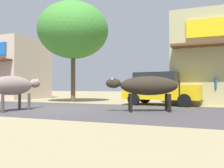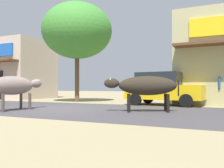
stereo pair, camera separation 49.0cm
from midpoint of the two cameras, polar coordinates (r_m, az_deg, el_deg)
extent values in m
plane|color=#9C8C65|center=(10.61, -11.00, -5.60)|extent=(80.00, 80.00, 0.00)
cube|color=#433F43|center=(10.60, -11.00, -5.59)|extent=(72.00, 6.15, 0.00)
cube|color=#C3AC9A|center=(21.81, -22.52, 2.97)|extent=(6.88, 4.22, 4.59)
cylinder|color=brown|center=(15.13, -7.30, 1.52)|extent=(0.27, 0.27, 3.00)
ellipsoid|color=#3F8932|center=(15.52, -7.28, 12.29)|extent=(4.32, 4.32, 3.46)
cube|color=yellow|center=(12.45, 13.43, -1.88)|extent=(3.87, 2.00, 0.70)
cube|color=#1E2328|center=(12.53, 12.18, 1.19)|extent=(2.18, 1.73, 0.64)
cylinder|color=black|center=(13.03, 19.63, -3.34)|extent=(0.61, 0.23, 0.60)
cylinder|color=black|center=(11.34, 18.20, -3.74)|extent=(0.61, 0.23, 0.60)
cylinder|color=black|center=(13.65, 9.47, -3.26)|extent=(0.61, 0.23, 0.60)
cylinder|color=black|center=(12.04, 6.72, -3.60)|extent=(0.61, 0.23, 0.60)
ellipsoid|color=slate|center=(10.06, -21.03, -0.32)|extent=(0.89, 1.96, 0.73)
ellipsoid|color=slate|center=(10.87, -16.15, 0.11)|extent=(0.32, 0.58, 0.36)
cone|color=beige|center=(10.98, -16.33, 1.04)|extent=(0.06, 0.06, 0.12)
cone|color=beige|center=(10.84, -15.59, 1.06)|extent=(0.06, 0.06, 0.12)
cylinder|color=#4B403C|center=(10.67, -19.38, -3.77)|extent=(0.11, 0.11, 0.66)
cylinder|color=#4B403C|center=(10.29, -17.46, -3.90)|extent=(0.11, 0.11, 0.66)
cylinder|color=#4B403C|center=(9.48, -22.92, -4.14)|extent=(0.11, 0.11, 0.66)
ellipsoid|color=#2D251C|center=(8.96, 9.93, -0.37)|extent=(2.23, 1.47, 0.70)
ellipsoid|color=#2D251C|center=(8.88, 1.51, 0.19)|extent=(0.62, 0.47, 0.36)
cone|color=beige|center=(8.78, 1.17, 1.38)|extent=(0.06, 0.06, 0.12)
cone|color=beige|center=(8.98, 1.20, 1.33)|extent=(0.06, 0.06, 0.12)
cylinder|color=black|center=(8.66, 5.62, -4.52)|extent=(0.11, 0.11, 0.66)
cylinder|color=black|center=(9.16, 5.43, -4.32)|extent=(0.11, 0.11, 0.66)
cylinder|color=black|center=(8.85, 14.60, -4.42)|extent=(0.11, 0.11, 0.66)
cylinder|color=black|center=(9.34, 13.94, -4.23)|extent=(0.11, 0.11, 0.66)
cylinder|color=black|center=(9.17, 16.83, -0.98)|extent=(0.05, 0.05, 0.56)
cylinder|color=#3F3F47|center=(12.96, 24.98, -2.88)|extent=(0.14, 0.14, 0.81)
cylinder|color=#3F3F47|center=(12.78, 24.99, -2.91)|extent=(0.14, 0.14, 0.81)
cube|color=#265999|center=(12.87, 24.97, 0.17)|extent=(0.38, 0.47, 0.57)
sphere|color=tan|center=(12.88, 24.96, 1.93)|extent=(0.22, 0.22, 0.22)
cylinder|color=#265999|center=(13.13, 24.96, 0.28)|extent=(0.09, 0.09, 0.51)
cylinder|color=#265999|center=(12.61, 24.97, 0.32)|extent=(0.09, 0.09, 0.51)
camera|label=1|loc=(0.25, -88.62, -0.02)|focal=38.91mm
camera|label=2|loc=(0.25, 91.38, 0.02)|focal=38.91mm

